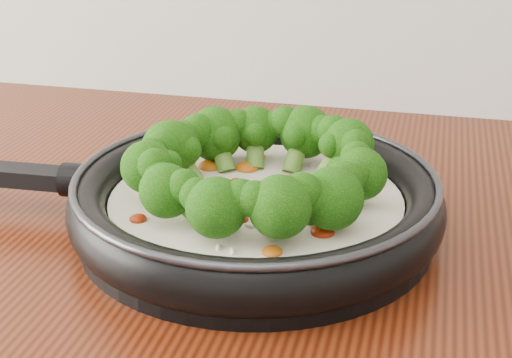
# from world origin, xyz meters

# --- Properties ---
(skillet) EXTENTS (0.51, 0.34, 0.09)m
(skillet) POSITION_xyz_m (-0.01, 1.12, 0.94)
(skillet) COLOR black
(skillet) RESTS_ON counter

